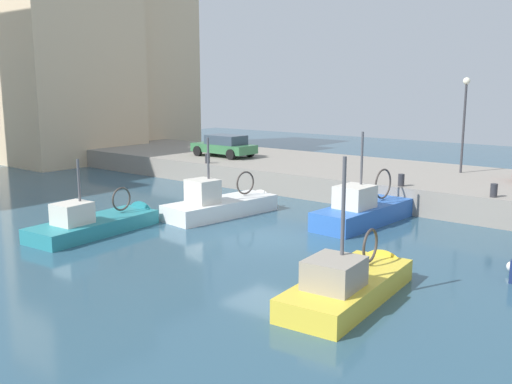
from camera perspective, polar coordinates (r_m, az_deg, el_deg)
water_surface at (r=21.35m, az=0.79°, el=-4.67°), size 80.00×80.00×0.00m
quay_wall at (r=30.87m, az=14.19°, el=0.93°), size 9.00×56.00×1.20m
fishing_boat_white at (r=25.28m, az=-2.97°, el=-1.96°), size 6.20×2.58×4.30m
fishing_boat_yellow at (r=15.92m, az=9.75°, el=-9.81°), size 5.92×2.22×4.71m
fishing_boat_blue at (r=24.24m, az=11.08°, el=-2.65°), size 6.22×2.20×4.60m
fishing_boat_teal at (r=23.20m, az=-15.12°, el=-3.54°), size 6.11×2.31×3.80m
parked_car_green at (r=35.95m, az=-3.19°, el=4.68°), size 2.06×4.26×1.37m
mooring_bollard_south at (r=24.80m, az=22.75°, el=0.15°), size 0.28×0.28×0.55m
mooring_bollard_mid at (r=26.18m, az=14.36°, el=1.17°), size 0.28×0.28×0.55m
mooring_bollard_north at (r=32.99m, az=-4.89°, el=3.37°), size 0.28×0.28×0.55m
quay_streetlamp at (r=30.88m, az=20.21°, el=7.81°), size 0.36×0.36×4.83m
waterfront_building_west at (r=50.31m, az=-12.51°, el=12.50°), size 10.27×7.01×14.89m
waterfront_building_central at (r=44.51m, az=-18.20°, el=13.13°), size 9.48×6.41×15.87m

